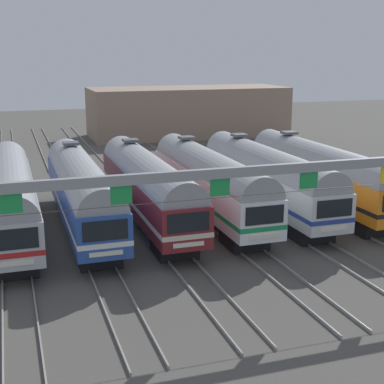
{
  "coord_description": "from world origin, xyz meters",
  "views": [
    {
      "loc": [
        -10.86,
        -35.97,
        11.42
      ],
      "look_at": [
        0.69,
        -0.82,
        2.17
      ],
      "focal_mm": 53.01,
      "sensor_mm": 36.0,
      "label": 1
    }
  ],
  "objects_px": {
    "commuter_train_white": "(209,180)",
    "commuter_train_orange": "(320,172)",
    "commuter_train_stainless": "(11,195)",
    "commuter_train_blue": "(81,190)",
    "commuter_train_maroon": "(147,185)",
    "commuter_train_silver": "(266,176)",
    "catenary_gantry": "(265,189)"
  },
  "relations": [
    {
      "from": "commuter_train_stainless",
      "to": "commuter_train_blue",
      "type": "height_order",
      "value": "commuter_train_blue"
    },
    {
      "from": "commuter_train_silver",
      "to": "catenary_gantry",
      "type": "distance_m",
      "value": 15.25
    },
    {
      "from": "commuter_train_maroon",
      "to": "commuter_train_white",
      "type": "bearing_deg",
      "value": 0.0
    },
    {
      "from": "commuter_train_white",
      "to": "commuter_train_silver",
      "type": "bearing_deg",
      "value": 0.0
    },
    {
      "from": "commuter_train_stainless",
      "to": "commuter_train_maroon",
      "type": "relative_size",
      "value": 1.0
    },
    {
      "from": "commuter_train_maroon",
      "to": "commuter_train_orange",
      "type": "height_order",
      "value": "same"
    },
    {
      "from": "commuter_train_blue",
      "to": "catenary_gantry",
      "type": "bearing_deg",
      "value": -64.08
    },
    {
      "from": "commuter_train_blue",
      "to": "commuter_train_maroon",
      "type": "distance_m",
      "value": 4.37
    },
    {
      "from": "commuter_train_maroon",
      "to": "commuter_train_white",
      "type": "relative_size",
      "value": 1.0
    },
    {
      "from": "commuter_train_maroon",
      "to": "commuter_train_orange",
      "type": "bearing_deg",
      "value": 0.0
    },
    {
      "from": "commuter_train_stainless",
      "to": "commuter_train_blue",
      "type": "relative_size",
      "value": 1.0
    },
    {
      "from": "commuter_train_stainless",
      "to": "commuter_train_blue",
      "type": "xyz_separation_m",
      "value": [
        4.37,
        0.0,
        0.0
      ]
    },
    {
      "from": "commuter_train_white",
      "to": "commuter_train_orange",
      "type": "bearing_deg",
      "value": 0.0
    },
    {
      "from": "commuter_train_stainless",
      "to": "commuter_train_maroon",
      "type": "distance_m",
      "value": 8.75
    },
    {
      "from": "commuter_train_orange",
      "to": "catenary_gantry",
      "type": "relative_size",
      "value": 0.67
    },
    {
      "from": "commuter_train_maroon",
      "to": "commuter_train_white",
      "type": "height_order",
      "value": "same"
    },
    {
      "from": "commuter_train_maroon",
      "to": "commuter_train_silver",
      "type": "bearing_deg",
      "value": 0.0
    },
    {
      "from": "commuter_train_stainless",
      "to": "commuter_train_maroon",
      "type": "bearing_deg",
      "value": 0.03
    },
    {
      "from": "commuter_train_blue",
      "to": "catenary_gantry",
      "type": "xyz_separation_m",
      "value": [
        6.56,
        -13.5,
        2.69
      ]
    },
    {
      "from": "commuter_train_stainless",
      "to": "commuter_train_white",
      "type": "xyz_separation_m",
      "value": [
        13.12,
        0.0,
        0.0
      ]
    },
    {
      "from": "commuter_train_maroon",
      "to": "commuter_train_orange",
      "type": "distance_m",
      "value": 13.12
    },
    {
      "from": "commuter_train_silver",
      "to": "commuter_train_blue",
      "type": "bearing_deg",
      "value": 180.0
    },
    {
      "from": "commuter_train_maroon",
      "to": "commuter_train_orange",
      "type": "relative_size",
      "value": 1.0
    },
    {
      "from": "commuter_train_stainless",
      "to": "catenary_gantry",
      "type": "distance_m",
      "value": 17.58
    },
    {
      "from": "commuter_train_blue",
      "to": "commuter_train_silver",
      "type": "bearing_deg",
      "value": 0.0
    },
    {
      "from": "commuter_train_stainless",
      "to": "commuter_train_white",
      "type": "bearing_deg",
      "value": 0.02
    },
    {
      "from": "commuter_train_blue",
      "to": "catenary_gantry",
      "type": "distance_m",
      "value": 15.25
    },
    {
      "from": "commuter_train_stainless",
      "to": "commuter_train_maroon",
      "type": "height_order",
      "value": "commuter_train_maroon"
    },
    {
      "from": "commuter_train_blue",
      "to": "commuter_train_maroon",
      "type": "relative_size",
      "value": 1.0
    },
    {
      "from": "commuter_train_silver",
      "to": "commuter_train_white",
      "type": "bearing_deg",
      "value": 180.0
    },
    {
      "from": "commuter_train_stainless",
      "to": "commuter_train_orange",
      "type": "height_order",
      "value": "commuter_train_orange"
    },
    {
      "from": "commuter_train_silver",
      "to": "commuter_train_orange",
      "type": "height_order",
      "value": "same"
    }
  ]
}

